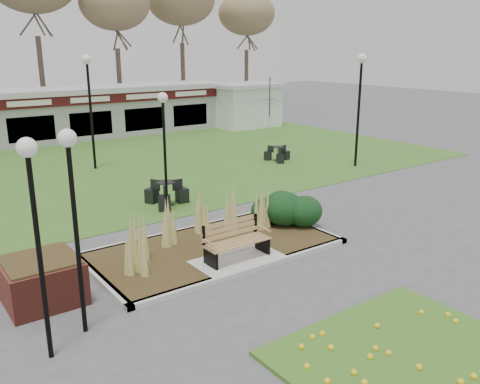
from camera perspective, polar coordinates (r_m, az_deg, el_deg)
ground at (r=12.51m, az=0.13°, el=-8.25°), size 100.00×100.00×0.00m
lawn at (r=22.82m, az=-17.99°, el=2.23°), size 34.00×16.00×0.02m
flower_bed at (r=9.60m, az=17.32°, el=-16.65°), size 4.20×3.00×0.16m
planting_bed at (r=14.08m, az=1.07°, el=-3.81°), size 6.75×3.40×1.27m
park_bench at (r=12.46m, az=-0.55°, el=-5.40°), size 1.70×0.66×0.93m
brick_planter at (r=11.45m, az=-21.35°, el=-9.20°), size 1.50×1.50×0.95m
food_pavilion at (r=30.15m, az=-23.14°, el=7.76°), size 24.60×3.40×2.90m
service_hut at (r=34.10m, az=0.55°, el=9.80°), size 4.40×3.40×2.83m
lamp_post_near_left at (r=8.61m, az=-22.20°, el=-1.09°), size 0.32×0.32×3.82m
lamp_post_near_right at (r=15.83m, az=-8.55°, el=7.28°), size 0.32×0.32×3.82m
lamp_post_mid_left at (r=9.23m, az=-18.34°, el=0.40°), size 0.32×0.32×3.82m
lamp_post_mid_right at (r=22.52m, az=-16.61°, el=11.25°), size 0.40×0.40×4.83m
lamp_post_far_right at (r=22.71m, az=13.35°, el=11.56°), size 0.40×0.40×4.86m
bistro_set_b at (r=17.14m, az=-8.29°, el=-0.60°), size 1.36×1.52×0.81m
bistro_set_d at (r=23.69m, az=4.27°, el=4.04°), size 1.12×1.27×0.67m
patio_umbrella at (r=28.96m, az=3.33°, el=8.83°), size 2.39×2.41×2.41m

